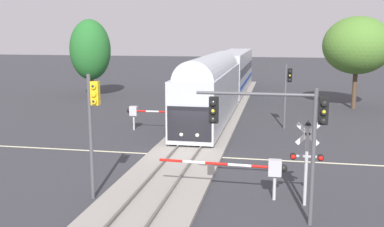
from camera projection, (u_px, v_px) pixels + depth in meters
ground_plane at (186, 156)px, 26.56m from camera, size 220.00×220.00×0.00m
road_centre_stripe at (186, 156)px, 26.56m from camera, size 44.00×0.20×0.01m
railway_track at (186, 154)px, 26.54m from camera, size 4.40×80.00×0.32m
commuter_train at (224, 77)px, 44.46m from camera, size 3.04×38.72×5.16m
crossing_gate_near at (261, 168)px, 19.42m from camera, size 5.68×0.40×1.80m
crossing_signal_mast at (307, 154)px, 18.51m from camera, size 1.36×0.44×3.67m
crossing_gate_far at (141, 112)px, 33.21m from camera, size 5.43×0.40×1.80m
traffic_signal_far_side at (288, 86)px, 33.40m from camera, size 0.53×0.38×4.86m
traffic_signal_median at (93, 117)px, 19.01m from camera, size 0.53×0.38×5.47m
traffic_signal_near_right at (279, 122)px, 16.52m from camera, size 4.82×0.38×5.20m
oak_far_right at (357, 45)px, 41.99m from camera, size 6.37×6.37×8.70m
pine_left_background at (90, 50)px, 50.02m from camera, size 4.52×4.52×8.65m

